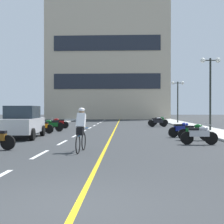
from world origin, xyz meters
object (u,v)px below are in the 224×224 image
motorcycle_8 (53,124)px  motorcycle_12 (160,120)px  motorcycle_4 (195,131)px  street_lamp_far (178,92)px  motorcycle_10 (158,122)px  motorcycle_11 (157,121)px  motorcycle_5 (182,129)px  motorcycle_6 (41,126)px  motorcycle_3 (199,134)px  motorcycle_7 (51,125)px  motorcycle_9 (59,123)px  street_lamp_mid (210,77)px  parked_car_near (23,122)px  cyclist_rider (81,129)px

motorcycle_8 → motorcycle_12: size_ratio=1.00×
motorcycle_4 → motorcycle_12: bearing=90.0°
street_lamp_far → motorcycle_10: bearing=-113.2°
motorcycle_8 → motorcycle_11: 10.70m
motorcycle_5 → street_lamp_far: bearing=81.2°
motorcycle_6 → street_lamp_far: bearing=52.0°
motorcycle_4 → motorcycle_5: (-0.32, 1.84, 0.00)m
motorcycle_3 → motorcycle_7: bearing=137.6°
motorcycle_9 → motorcycle_5: bearing=-41.8°
street_lamp_mid → motorcycle_4: bearing=-111.7°
motorcycle_9 → street_lamp_far: bearing=38.8°
parked_car_near → motorcycle_6: bearing=87.9°
street_lamp_far → motorcycle_10: (-2.96, -6.88, -3.12)m
street_lamp_mid → motorcycle_4: street_lamp_mid is taller
motorcycle_4 → cyclist_rider: (-5.33, -4.57, 0.41)m
street_lamp_mid → motorcycle_12: (-2.58, 9.43, -3.48)m
motorcycle_3 → cyclist_rider: cyclist_rider is taller
parked_car_near → motorcycle_11: parked_car_near is taller
motorcycle_11 → motorcycle_6: bearing=-132.3°
motorcycle_5 → motorcycle_12: bearing=88.7°
street_lamp_mid → motorcycle_9: 12.84m
motorcycle_6 → motorcycle_11: 13.04m
motorcycle_3 → motorcycle_7: (-8.78, 8.00, 0.00)m
parked_car_near → cyclist_rider: size_ratio=2.44×
street_lamp_far → motorcycle_9: (-11.70, -9.41, -3.12)m
street_lamp_far → parked_car_near: size_ratio=1.09×
motorcycle_6 → motorcycle_10: (8.75, 8.09, 0.00)m
motorcycle_7 → cyclist_rider: cyclist_rider is taller
motorcycle_8 → motorcycle_6: bearing=-89.7°
street_lamp_far → motorcycle_5: size_ratio=2.86×
motorcycle_7 → motorcycle_8: same height
motorcycle_6 → motorcycle_4: bearing=-24.9°
motorcycle_8 → cyclist_rider: 13.08m
street_lamp_mid → motorcycle_7: 12.10m
motorcycle_4 → cyclist_rider: cyclist_rider is taller
motorcycle_6 → motorcycle_11: bearing=47.7°
motorcycle_12 → cyclist_rider: (-5.33, -20.47, 0.41)m
motorcycle_4 → motorcycle_8: 12.21m
parked_car_near → motorcycle_9: size_ratio=2.53×
motorcycle_9 → cyclist_rider: bearing=-74.6°
motorcycle_4 → motorcycle_9: same height
motorcycle_3 → motorcycle_9: same height
motorcycle_10 → cyclist_rider: bearing=-105.7°
cyclist_rider → street_lamp_mid: bearing=54.4°
motorcycle_4 → motorcycle_9: size_ratio=1.00×
parked_car_near → motorcycle_10: (8.87, 11.47, -0.44)m
street_lamp_far → motorcycle_9: 15.33m
motorcycle_3 → motorcycle_7: size_ratio=1.02×
motorcycle_7 → motorcycle_12: same height
street_lamp_far → motorcycle_5: street_lamp_far is taller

